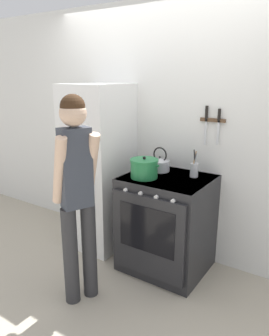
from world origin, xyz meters
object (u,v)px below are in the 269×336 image
dutch_oven_pot (144,168)px  tea_kettle (160,164)px  refrigerator (99,168)px  utensil_jar (194,169)px  person (77,190)px  stove_range (165,223)px

dutch_oven_pot → tea_kettle: 0.27m
refrigerator → utensil_jar: (1.05, 0.11, 0.13)m
refrigerator → person: refrigerator is taller
refrigerator → tea_kettle: 0.71m
refrigerator → utensil_jar: size_ratio=6.69×
refrigerator → utensil_jar: refrigerator is taller
dutch_oven_pot → utensil_jar: utensil_jar is taller
tea_kettle → utensil_jar: utensil_jar is taller
refrigerator → person: size_ratio=1.03×
utensil_jar → dutch_oven_pot: bearing=-143.4°
dutch_oven_pot → person: 0.71m
stove_range → tea_kettle: tea_kettle is taller
refrigerator → dutch_oven_pot: (0.68, -0.16, 0.14)m
tea_kettle → refrigerator: bearing=-171.2°
person → stove_range: bearing=-0.7°
tea_kettle → utensil_jar: bearing=1.0°
tea_kettle → person: person is taller
utensil_jar → person: size_ratio=0.15×
dutch_oven_pot → person: (-0.19, -0.68, -0.04)m
person → tea_kettle: bearing=12.1°
stove_range → tea_kettle: (-0.16, 0.16, 0.53)m
dutch_oven_pot → tea_kettle: bearing=87.1°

